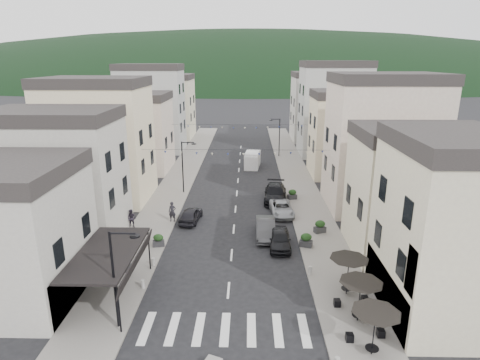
# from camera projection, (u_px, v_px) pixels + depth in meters

# --- Properties ---
(ground) EXTENTS (700.00, 700.00, 0.00)m
(ground) POSITION_uv_depth(u_px,v_px,m) (223.00, 354.00, 20.93)
(ground) COLOR black
(ground) RESTS_ON ground
(sidewalk_left) EXTENTS (4.00, 76.00, 0.12)m
(sidewalk_left) POSITION_uv_depth(u_px,v_px,m) (180.00, 178.00, 51.67)
(sidewalk_left) COLOR slate
(sidewalk_left) RESTS_ON ground
(sidewalk_right) EXTENTS (4.00, 76.00, 0.12)m
(sidewalk_right) POSITION_uv_depth(u_px,v_px,m) (297.00, 178.00, 51.37)
(sidewalk_right) COLOR slate
(sidewalk_right) RESTS_ON ground
(hill_backdrop) EXTENTS (640.00, 360.00, 70.00)m
(hill_backdrop) POSITION_uv_depth(u_px,v_px,m) (247.00, 79.00, 307.91)
(hill_backdrop) COLOR black
(hill_backdrop) RESTS_ON ground
(bistro_building) EXTENTS (10.00, 8.00, 10.00)m
(bistro_building) POSITION_uv_depth(u_px,v_px,m) (478.00, 236.00, 23.02)
(bistro_building) COLOR beige
(bistro_building) RESTS_ON ground
(boutique_awning) EXTENTS (3.77, 7.50, 3.28)m
(boutique_awning) POSITION_uv_depth(u_px,v_px,m) (111.00, 254.00, 24.94)
(boutique_awning) COLOR black
(boutique_awning) RESTS_ON ground
(buildings_row_left) EXTENTS (10.20, 54.16, 14.00)m
(buildings_row_left) POSITION_uv_depth(u_px,v_px,m) (135.00, 124.00, 55.54)
(buildings_row_left) COLOR #ACA69D
(buildings_row_left) RESTS_ON ground
(buildings_row_right) EXTENTS (10.20, 54.16, 14.50)m
(buildings_row_right) POSITION_uv_depth(u_px,v_px,m) (347.00, 124.00, 53.81)
(buildings_row_right) COLOR beige
(buildings_row_right) RESTS_ON ground
(cafe_terrace) EXTENTS (2.50, 8.10, 2.53)m
(cafe_terrace) POSITION_uv_depth(u_px,v_px,m) (361.00, 287.00, 22.77)
(cafe_terrace) COLOR black
(cafe_terrace) RESTS_ON ground
(streetlamp_left_near) EXTENTS (1.70, 0.56, 6.00)m
(streetlamp_left_near) POSITION_uv_depth(u_px,v_px,m) (118.00, 270.00, 21.88)
(streetlamp_left_near) COLOR black
(streetlamp_left_near) RESTS_ON ground
(streetlamp_left_far) EXTENTS (1.70, 0.56, 6.00)m
(streetlamp_left_far) POSITION_uv_depth(u_px,v_px,m) (185.00, 162.00, 44.84)
(streetlamp_left_far) COLOR black
(streetlamp_left_far) RESTS_ON ground
(streetlamp_right_far) EXTENTS (1.70, 0.56, 6.00)m
(streetlamp_right_far) POSITION_uv_depth(u_px,v_px,m) (278.00, 133.00, 61.83)
(streetlamp_right_far) COLOR black
(streetlamp_right_far) RESTS_ON ground
(bollards) EXTENTS (11.66, 10.26, 0.60)m
(bollards) POSITION_uv_depth(u_px,v_px,m) (228.00, 289.00, 26.06)
(bollards) COLOR gray
(bollards) RESTS_ON ground
(bunting_near) EXTENTS (19.00, 0.28, 0.62)m
(bunting_near) POSITION_uv_depth(u_px,v_px,m) (236.00, 153.00, 40.33)
(bunting_near) COLOR black
(bunting_near) RESTS_ON ground
(bunting_far) EXTENTS (19.00, 0.28, 0.62)m
(bunting_far) POSITION_uv_depth(u_px,v_px,m) (239.00, 127.00, 55.63)
(bunting_far) COLOR black
(bunting_far) RESTS_ON ground
(parked_car_a) EXTENTS (1.84, 4.28, 1.44)m
(parked_car_a) POSITION_uv_depth(u_px,v_px,m) (280.00, 239.00, 32.57)
(parked_car_a) COLOR black
(parked_car_a) RESTS_ON ground
(parked_car_b) EXTENTS (1.65, 4.62, 1.52)m
(parked_car_b) POSITION_uv_depth(u_px,v_px,m) (266.00, 228.00, 34.52)
(parked_car_b) COLOR #363638
(parked_car_b) RESTS_ON ground
(parked_car_c) EXTENTS (2.40, 4.72, 1.28)m
(parked_car_c) POSITION_uv_depth(u_px,v_px,m) (282.00, 208.00, 39.45)
(parked_car_c) COLOR #919399
(parked_car_c) RESTS_ON ground
(parked_car_d) EXTENTS (2.78, 5.88, 1.66)m
(parked_car_d) POSITION_uv_depth(u_px,v_px,m) (275.00, 193.00, 43.29)
(parked_car_d) COLOR black
(parked_car_d) RESTS_ON ground
(parked_car_e) EXTENTS (2.05, 4.14, 1.36)m
(parked_car_e) POSITION_uv_depth(u_px,v_px,m) (191.00, 215.00, 37.72)
(parked_car_e) COLOR black
(parked_car_e) RESTS_ON ground
(delivery_van) EXTENTS (2.41, 4.93, 2.27)m
(delivery_van) POSITION_uv_depth(u_px,v_px,m) (253.00, 159.00, 56.75)
(delivery_van) COLOR silver
(delivery_van) RESTS_ON ground
(pedestrian_a) EXTENTS (0.73, 0.52, 1.91)m
(pedestrian_a) POSITION_uv_depth(u_px,v_px,m) (172.00, 212.00, 37.40)
(pedestrian_a) COLOR black
(pedestrian_a) RESTS_ON sidewalk_left
(pedestrian_b) EXTENTS (0.88, 0.71, 1.71)m
(pedestrian_b) POSITION_uv_depth(u_px,v_px,m) (132.00, 219.00, 36.06)
(pedestrian_b) COLOR black
(pedestrian_b) RESTS_ON sidewalk_left
(planter_la) EXTENTS (1.00, 0.64, 1.05)m
(planter_la) POSITION_uv_depth(u_px,v_px,m) (125.00, 265.00, 28.66)
(planter_la) COLOR #2A292C
(planter_la) RESTS_ON sidewalk_left
(planter_lb) EXTENTS (1.02, 0.69, 1.05)m
(planter_lb) POSITION_uv_depth(u_px,v_px,m) (158.00, 240.00, 32.55)
(planter_lb) COLOR #29282B
(planter_lb) RESTS_ON sidewalk_left
(planter_ra) EXTENTS (1.15, 0.86, 1.15)m
(planter_ra) POSITION_uv_depth(u_px,v_px,m) (306.00, 240.00, 32.48)
(planter_ra) COLOR #2B2B2D
(planter_ra) RESTS_ON sidewalk_right
(planter_rb) EXTENTS (1.14, 0.90, 1.12)m
(planter_rb) POSITION_uv_depth(u_px,v_px,m) (320.00, 227.00, 35.11)
(planter_rb) COLOR #2E2E30
(planter_rb) RESTS_ON sidewalk_right
(planter_rc) EXTENTS (1.07, 0.74, 1.09)m
(planter_rc) POSITION_uv_depth(u_px,v_px,m) (292.00, 194.00, 43.49)
(planter_rc) COLOR #2B2B2E
(planter_rc) RESTS_ON sidewalk_right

